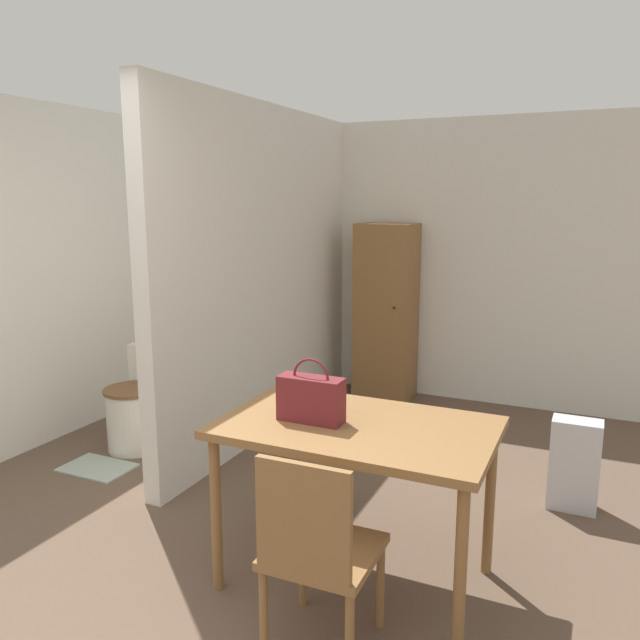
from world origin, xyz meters
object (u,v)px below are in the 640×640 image
wooden_chair (317,548)px  space_heater (574,465)px  handbag (311,398)px  toilet (139,406)px  wooden_cabinet (386,312)px  dining_table (357,441)px

wooden_chair → space_heater: bearing=62.4°
handbag → space_heater: bearing=48.5°
wooden_chair → toilet: wooden_chair is taller
toilet → wooden_cabinet: size_ratio=0.46×
dining_table → space_heater: 1.57m
wooden_cabinet → space_heater: (1.71, -1.57, -0.52)m
wooden_chair → handbag: handbag is taller
handbag → space_heater: size_ratio=0.56×
wooden_chair → handbag: size_ratio=2.84×
wooden_chair → wooden_cabinet: size_ratio=0.55×
handbag → wooden_cabinet: wooden_cabinet is taller
handbag → wooden_cabinet: (-0.59, 2.84, -0.11)m
dining_table → wooden_chair: (0.04, -0.53, -0.24)m
dining_table → toilet: 2.28m
wooden_cabinet → wooden_chair: bearing=-75.7°
handbag → toilet: bearing=153.1°
toilet → wooden_cabinet: 2.33m
toilet → handbag: bearing=-26.9°
handbag → wooden_cabinet: size_ratio=0.19×
wooden_chair → handbag: 0.69m
dining_table → wooden_chair: wooden_chair is taller
wooden_cabinet → space_heater: wooden_cabinet is taller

